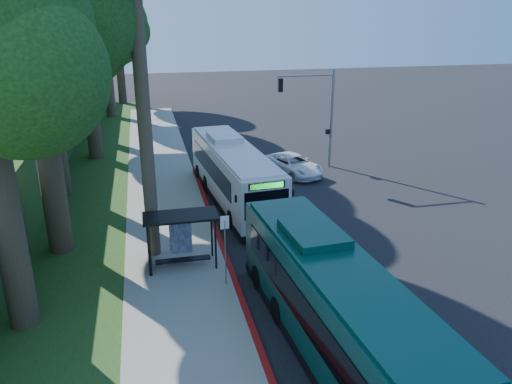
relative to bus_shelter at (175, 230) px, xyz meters
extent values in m
plane|color=black|center=(7.26, 2.86, -1.81)|extent=(140.00, 140.00, 0.00)
cube|color=gray|center=(-0.04, 2.86, -1.75)|extent=(4.50, 70.00, 0.12)
cube|color=#A01311|center=(2.26, -1.14, -1.74)|extent=(0.25, 30.00, 0.13)
cube|color=#234719|center=(-5.74, 7.86, -1.78)|extent=(8.00, 70.00, 0.06)
cube|color=black|center=(0.26, -0.14, 0.69)|extent=(3.20, 1.50, 0.10)
cube|color=black|center=(-1.19, -0.14, -0.61)|extent=(0.06, 1.30, 2.20)
cube|color=navy|center=(0.26, 0.56, -0.56)|extent=(1.00, 0.12, 1.70)
cube|color=black|center=(0.26, -0.24, -1.36)|extent=(2.40, 0.40, 0.06)
cube|color=black|center=(-1.14, 0.46, -0.61)|extent=(0.08, 0.08, 2.40)
cube|color=black|center=(1.66, 0.46, -0.61)|extent=(0.08, 0.08, 2.40)
cube|color=black|center=(-1.14, -0.74, -0.61)|extent=(0.08, 0.08, 2.40)
cube|color=black|center=(1.66, -0.74, -0.61)|extent=(0.08, 0.08, 2.40)
cylinder|color=gray|center=(1.86, -2.14, -0.31)|extent=(0.06, 0.06, 3.00)
cube|color=white|center=(1.86, -2.14, 1.09)|extent=(0.35, 0.04, 0.55)
cylinder|color=gray|center=(12.06, 12.86, 1.69)|extent=(0.20, 0.20, 7.00)
cylinder|color=gray|center=(10.06, 12.86, 4.79)|extent=(4.00, 0.14, 0.14)
cube|color=black|center=(8.26, 12.86, 4.19)|extent=(0.30, 0.30, 0.90)
cube|color=black|center=(11.81, 12.86, 0.79)|extent=(0.25, 0.25, 0.35)
cylinder|color=#4C3F2D|center=(-0.94, 1.36, 4.69)|extent=(0.60, 0.60, 13.00)
cylinder|color=#382B1E|center=(-5.24, 2.86, 3.44)|extent=(1.10, 1.10, 10.50)
sphere|color=#18370F|center=(-3.64, 1.66, 8.69)|extent=(5.60, 5.60, 5.60)
cylinder|color=#382B1E|center=(-6.24, 10.86, 4.14)|extent=(1.18, 1.18, 11.90)
cylinder|color=#382B1E|center=(-4.74, 18.86, 3.09)|extent=(1.06, 1.06, 9.80)
sphere|color=#18370F|center=(-4.74, 18.86, 9.11)|extent=(8.40, 8.40, 8.40)
sphere|color=#18370F|center=(-3.06, 17.60, 7.99)|extent=(5.88, 5.88, 5.88)
sphere|color=#18370F|center=(-6.21, 20.33, 8.27)|extent=(5.46, 5.46, 5.46)
cylinder|color=#382B1E|center=(-6.74, 26.86, 3.79)|extent=(1.14, 1.14, 11.20)
sphere|color=#18370F|center=(-4.82, 25.42, 9.39)|extent=(6.72, 6.72, 6.72)
sphere|color=#18370F|center=(-8.42, 28.54, 9.71)|extent=(6.24, 6.24, 6.24)
cylinder|color=#382B1E|center=(-4.24, 34.86, 2.74)|extent=(1.02, 1.02, 9.10)
sphere|color=#18370F|center=(-4.24, 34.86, 8.33)|extent=(8.00, 8.00, 8.00)
sphere|color=#18370F|center=(-2.64, 33.66, 7.29)|extent=(5.60, 5.60, 5.60)
sphere|color=#18370F|center=(-5.64, 36.26, 7.55)|extent=(5.20, 5.20, 5.20)
cylinder|color=#382B1E|center=(-3.24, 42.86, 2.39)|extent=(0.98, 0.98, 8.40)
sphere|color=#18370F|center=(-3.24, 42.86, 7.55)|extent=(7.00, 7.00, 7.00)
sphere|color=#18370F|center=(-1.84, 41.81, 6.59)|extent=(4.90, 4.90, 4.90)
sphere|color=#18370F|center=(-4.47, 44.08, 6.83)|extent=(4.55, 4.55, 4.55)
cylinder|color=#382B1E|center=(-5.74, -3.14, 2.74)|extent=(1.02, 1.02, 9.10)
sphere|color=#18370F|center=(-4.30, -4.22, 7.29)|extent=(5.04, 5.04, 5.04)
cube|color=silver|center=(3.99, 7.55, -0.02)|extent=(3.59, 12.23, 2.86)
cube|color=black|center=(3.99, 7.55, -1.50)|extent=(3.62, 12.29, 0.35)
cube|color=black|center=(3.95, 8.05, 0.25)|extent=(3.42, 9.59, 1.11)
cube|color=black|center=(4.50, 1.59, 0.20)|extent=(2.26, 0.31, 1.41)
cube|color=black|center=(3.48, 13.50, 0.30)|extent=(2.05, 0.30, 1.00)
cube|color=#19E533|center=(4.50, 1.58, 1.16)|extent=(1.67, 0.24, 0.28)
cube|color=silver|center=(3.99, 7.55, 1.46)|extent=(3.33, 11.61, 0.12)
cube|color=silver|center=(3.82, 9.55, 1.63)|extent=(2.00, 2.66, 0.35)
cylinder|color=black|center=(3.16, 3.60, -1.30)|extent=(0.39, 1.03, 1.00)
cylinder|color=black|center=(5.48, 3.80, -1.30)|extent=(0.39, 1.03, 1.00)
cylinder|color=black|center=(2.44, 12.01, -1.30)|extent=(0.39, 1.03, 1.00)
cylinder|color=black|center=(4.75, 12.21, -1.30)|extent=(0.39, 1.03, 1.00)
cube|color=#0B3D34|center=(4.66, -7.19, 0.01)|extent=(3.48, 12.46, 2.92)
cube|color=black|center=(4.66, -7.19, -1.50)|extent=(3.51, 12.52, 0.36)
cube|color=black|center=(4.62, -6.68, 0.30)|extent=(3.35, 9.76, 1.13)
cube|color=black|center=(4.22, -1.11, 0.35)|extent=(2.09, 0.27, 1.03)
cube|color=#0B3D34|center=(4.66, -7.19, 1.53)|extent=(3.23, 11.83, 0.12)
cube|color=#0B3D34|center=(4.51, -5.15, 1.70)|extent=(2.01, 2.69, 0.36)
cylinder|color=black|center=(3.14, -2.62, -1.29)|extent=(0.38, 1.04, 1.03)
cylinder|color=black|center=(5.50, -2.45, -1.29)|extent=(0.38, 1.04, 1.03)
imported|color=white|center=(8.94, 11.62, -1.12)|extent=(3.79, 5.44, 1.38)
camera|label=1|loc=(-0.97, -20.10, 9.07)|focal=35.00mm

